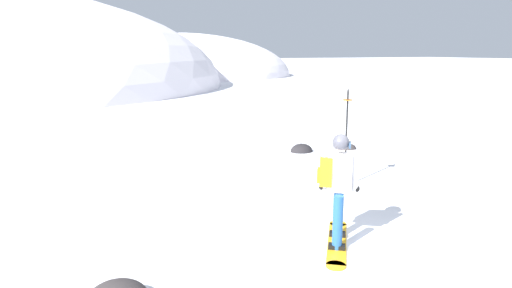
# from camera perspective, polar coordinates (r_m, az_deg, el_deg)

# --- Properties ---
(ground_plane) EXTENTS (300.00, 300.00, 0.00)m
(ground_plane) POSITION_cam_1_polar(r_m,az_deg,el_deg) (6.85, 12.16, -13.75)
(ground_plane) COLOR white
(ridge_peak_far) EXTENTS (26.05, 23.45, 9.78)m
(ridge_peak_far) POSITION_cam_1_polar(r_m,az_deg,el_deg) (53.69, -9.57, 8.48)
(ridge_peak_far) COLOR white
(ridge_peak_far) RESTS_ON ground
(snowboarder_main) EXTENTS (1.18, 1.56, 1.71)m
(snowboarder_main) POSITION_cam_1_polar(r_m,az_deg,el_deg) (6.91, 10.21, -5.26)
(snowboarder_main) COLOR orange
(snowboarder_main) RESTS_ON ground
(piste_marker_near) EXTENTS (0.20, 0.20, 2.16)m
(piste_marker_near) POSITION_cam_1_polar(r_m,az_deg,el_deg) (9.79, 11.36, 1.55)
(piste_marker_near) COLOR black
(piste_marker_near) RESTS_ON ground
(rock_dark) EXTENTS (0.67, 0.57, 0.47)m
(rock_dark) POSITION_cam_1_polar(r_m,az_deg,el_deg) (13.33, 5.78, -0.95)
(rock_dark) COLOR #282628
(rock_dark) RESTS_ON ground
(rock_mid) EXTENTS (0.44, 0.37, 0.31)m
(rock_mid) POSITION_cam_1_polar(r_m,az_deg,el_deg) (13.92, 11.71, -0.60)
(rock_mid) COLOR #383333
(rock_mid) RESTS_ON ground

